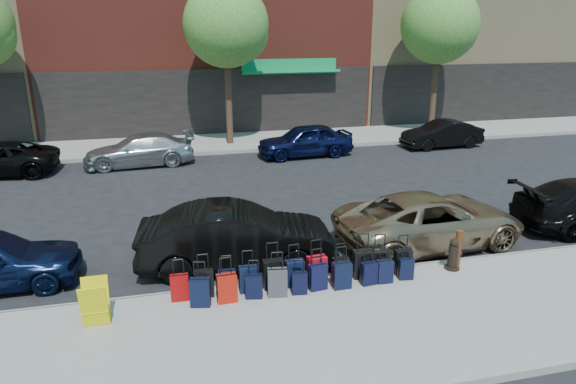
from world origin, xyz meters
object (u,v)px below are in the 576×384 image
object	(u,v)px
car_near_2	(430,220)
car_near_1	(237,237)
bollard	(458,249)
car_far_3	(442,134)
display_rack	(95,303)
tree_right	(442,27)
car_far_2	(305,140)
car_far_1	(139,150)
fire_hydrant	(453,255)
suitcase_front_5	(295,273)
tree_center	(229,27)

from	to	relation	value
car_near_2	car_near_1	bearing A→B (deg)	85.92
bollard	car_far_3	world-z (taller)	car_far_3
display_rack	car_far_3	size ratio (longest dim) A/B	0.23
tree_right	car_far_2	xyz separation A→B (m)	(-7.71, -2.74, -4.71)
bollard	car_far_2	size ratio (longest dim) A/B	0.23
bollard	display_rack	size ratio (longest dim) A/B	1.09
tree_right	bollard	size ratio (longest dim) A/B	7.69
display_rack	car_near_1	distance (m)	3.62
car_far_1	fire_hydrant	bearing A→B (deg)	27.89
suitcase_front_5	car_near_2	bearing A→B (deg)	18.25
fire_hydrant	car_far_1	size ratio (longest dim) A/B	0.17
tree_right	car_far_2	bearing A→B (deg)	-160.43
suitcase_front_5	bollard	bearing A→B (deg)	-4.87
bollard	car_near_1	distance (m)	5.11
bollard	car_near_2	xyz separation A→B (m)	(0.23, 1.71, 0.05)
tree_right	bollard	distance (m)	16.86
display_rack	car_far_3	bearing A→B (deg)	40.64
tree_center	car_far_1	world-z (taller)	tree_center
bollard	car_far_1	xyz separation A→B (m)	(-7.40, 11.77, -0.00)
bollard	car_near_2	size ratio (longest dim) A/B	0.19
fire_hydrant	car_near_2	bearing A→B (deg)	98.29
car_near_1	display_rack	bearing A→B (deg)	130.39
display_rack	car_far_2	world-z (taller)	car_far_2
tree_right	fire_hydrant	size ratio (longest dim) A/B	9.63
car_far_1	bollard	bearing A→B (deg)	28.20
suitcase_front_5	car_far_2	bearing A→B (deg)	70.09
car_far_2	display_rack	bearing A→B (deg)	-35.68
fire_hydrant	car_far_3	xyz separation A→B (m)	(6.41, 11.79, 0.13)
car_far_3	bollard	bearing A→B (deg)	-31.50
car_near_1	car_near_2	size ratio (longest dim) A/B	0.92
bollard	tree_center	bearing A→B (deg)	102.43
display_rack	car_far_2	xyz separation A→B (m)	(7.43, 12.13, 0.13)
bollard	car_near_2	distance (m)	1.73
suitcase_front_5	car_far_2	world-z (taller)	car_far_2
car_far_1	tree_center	bearing A→B (deg)	118.12
car_near_2	car_far_2	xyz separation A→B (m)	(-0.62, 9.96, 0.01)
display_rack	car_near_2	bearing A→B (deg)	14.75
bollard	car_far_2	bearing A→B (deg)	91.91
fire_hydrant	car_near_1	bearing A→B (deg)	-179.29
tree_center	bollard	bearing A→B (deg)	-77.57
fire_hydrant	tree_center	bearing A→B (deg)	121.33
tree_right	fire_hydrant	world-z (taller)	tree_right
bollard	car_far_1	distance (m)	13.90
fire_hydrant	display_rack	distance (m)	7.74
tree_right	car_near_1	xyz separation A→B (m)	(-12.17, -12.81, -4.66)
suitcase_front_5	fire_hydrant	bearing A→B (deg)	-4.71
car_near_2	tree_right	bearing A→B (deg)	-34.42
car_far_3	suitcase_front_5	bearing A→B (deg)	-44.29
suitcase_front_5	display_rack	size ratio (longest dim) A/B	1.09
tree_center	car_far_3	distance (m)	10.94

